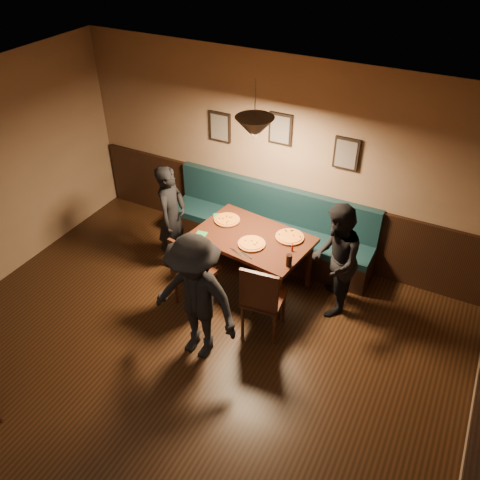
{
  "coord_description": "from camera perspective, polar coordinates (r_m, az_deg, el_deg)",
  "views": [
    {
      "loc": [
        2.32,
        -2.16,
        4.48
      ],
      "look_at": [
        0.09,
        2.15,
        0.95
      ],
      "focal_mm": 37.39,
      "sensor_mm": 36.0,
      "label": 1
    }
  ],
  "objects": [
    {
      "name": "soda_glass",
      "position": [
        5.87,
        5.62,
        -2.32
      ],
      "size": [
        0.09,
        0.09,
        0.16
      ],
      "primitive_type": "cylinder",
      "rotation": [
        0.0,
        0.0,
        -0.32
      ],
      "color": "black",
      "rests_on": "dining_table"
    },
    {
      "name": "picture_center",
      "position": [
        6.63,
        4.64,
        12.53
      ],
      "size": [
        0.32,
        0.04,
        0.42
      ],
      "primitive_type": "cube",
      "color": "black",
      "rests_on": "wall_back"
    },
    {
      "name": "chair_near_left",
      "position": [
        6.27,
        -5.04,
        -3.41
      ],
      "size": [
        0.51,
        0.51,
        1.02
      ],
      "primitive_type": null,
      "rotation": [
        0.0,
        0.0,
        -0.15
      ],
      "color": "black",
      "rests_on": "floor"
    },
    {
      "name": "picture_right",
      "position": [
        6.44,
        12.04,
        9.61
      ],
      "size": [
        0.32,
        0.04,
        0.42
      ],
      "primitive_type": "cube",
      "color": "black",
      "rests_on": "wall_back"
    },
    {
      "name": "pizza_a",
      "position": [
        6.64,
        -1.48,
        2.32
      ],
      "size": [
        0.39,
        0.39,
        0.04
      ],
      "primitive_type": "cylinder",
      "rotation": [
        0.0,
        0.0,
        0.14
      ],
      "color": "orange",
      "rests_on": "dining_table"
    },
    {
      "name": "napkin_a",
      "position": [
        6.75,
        -2.47,
        2.74
      ],
      "size": [
        0.18,
        0.18,
        0.01
      ],
      "primitive_type": "cube",
      "rotation": [
        0.0,
        0.0,
        0.55
      ],
      "color": "#1D6F36",
      "rests_on": "dining_table"
    },
    {
      "name": "diner_left",
      "position": [
        6.84,
        -7.79,
        2.64
      ],
      "size": [
        0.43,
        0.59,
        1.51
      ],
      "primitive_type": "imported",
      "rotation": [
        0.0,
        0.0,
        1.71
      ],
      "color": "black",
      "rests_on": "floor"
    },
    {
      "name": "diner_right",
      "position": [
        6.11,
        10.8,
        -2.32
      ],
      "size": [
        0.74,
        0.86,
        1.51
      ],
      "primitive_type": "imported",
      "rotation": [
        0.0,
        0.0,
        -1.3
      ],
      "color": "black",
      "rests_on": "floor"
    },
    {
      "name": "ceiling",
      "position": [
        3.59,
        -17.45,
        6.35
      ],
      "size": [
        7.0,
        7.0,
        0.0
      ],
      "primitive_type": "plane",
      "rotation": [
        3.14,
        0.0,
        0.0
      ],
      "color": "silver",
      "rests_on": "ground"
    },
    {
      "name": "dining_table",
      "position": [
        6.59,
        1.4,
        -2.36
      ],
      "size": [
        1.56,
        1.12,
        0.78
      ],
      "primitive_type": "cube",
      "rotation": [
        0.0,
        0.0,
        -0.14
      ],
      "color": "black",
      "rests_on": "floor"
    },
    {
      "name": "wainscot",
      "position": [
        7.28,
        4.14,
        2.73
      ],
      "size": [
        5.88,
        0.06,
        1.0
      ],
      "primitive_type": "cube",
      "color": "black",
      "rests_on": "ground"
    },
    {
      "name": "floor",
      "position": [
        5.49,
        -11.96,
        -19.91
      ],
      "size": [
        7.0,
        7.0,
        0.0
      ],
      "primitive_type": "plane",
      "color": "black",
      "rests_on": "ground"
    },
    {
      "name": "pizza_b",
      "position": [
        6.2,
        1.34,
        -0.43
      ],
      "size": [
        0.43,
        0.43,
        0.04
      ],
      "primitive_type": "cylinder",
      "rotation": [
        0.0,
        0.0,
        -0.29
      ],
      "color": "orange",
      "rests_on": "dining_table"
    },
    {
      "name": "booth_bench",
      "position": [
        7.07,
        3.25,
        1.67
      ],
      "size": [
        3.0,
        0.6,
        1.0
      ],
      "primitive_type": null,
      "color": "#0F232D",
      "rests_on": "ground"
    },
    {
      "name": "napkin_b",
      "position": [
        6.42,
        -4.48,
        0.64
      ],
      "size": [
        0.16,
        0.16,
        0.01
      ],
      "primitive_type": "cube",
      "rotation": [
        0.0,
        0.0,
        0.15
      ],
      "color": "#217D35",
      "rests_on": "dining_table"
    },
    {
      "name": "tabasco_bottle",
      "position": [
        6.11,
        5.99,
        -0.83
      ],
      "size": [
        0.03,
        0.03,
        0.12
      ],
      "primitive_type": "cylinder",
      "rotation": [
        0.0,
        0.0,
        -0.31
      ],
      "color": "#991D05",
      "rests_on": "dining_table"
    },
    {
      "name": "diner_front",
      "position": [
        5.44,
        -5.14,
        -6.71
      ],
      "size": [
        1.07,
        0.66,
        1.61
      ],
      "primitive_type": "imported",
      "rotation": [
        0.0,
        0.0,
        -0.06
      ],
      "color": "black",
      "rests_on": "floor"
    },
    {
      "name": "chair_near_right",
      "position": [
        5.88,
        2.75,
        -6.46
      ],
      "size": [
        0.5,
        0.5,
        1.03
      ],
      "primitive_type": null,
      "rotation": [
        0.0,
        0.0,
        0.11
      ],
      "color": "black",
      "rests_on": "floor"
    },
    {
      "name": "picture_left",
      "position": [
        7.06,
        -2.29,
        12.77
      ],
      "size": [
        0.32,
        0.04,
        0.42
      ],
      "primitive_type": "cube",
      "color": "black",
      "rests_on": "wall_back"
    },
    {
      "name": "cutlery_set",
      "position": [
        6.07,
        0.12,
        -1.6
      ],
      "size": [
        0.2,
        0.1,
        0.0
      ],
      "primitive_type": "cube",
      "rotation": [
        0.0,
        0.0,
        1.19
      ],
      "color": "#B8B8BC",
      "rests_on": "dining_table"
    },
    {
      "name": "pizza_c",
      "position": [
        6.35,
        5.69,
        0.35
      ],
      "size": [
        0.46,
        0.46,
        0.04
      ],
      "primitive_type": "cylinder",
      "rotation": [
        0.0,
        0.0,
        -0.33
      ],
      "color": "orange",
      "rests_on": "dining_table"
    },
    {
      "name": "pendant_lamp",
      "position": [
        5.63,
        1.68,
        12.66
      ],
      "size": [
        0.44,
        0.44,
        0.25
      ],
      "primitive_type": "cone",
      "rotation": [
        3.14,
        0.0,
        0.0
      ],
      "color": "black",
      "rests_on": "ceiling"
    },
    {
      "name": "wall_back",
      "position": [
        6.85,
        4.56,
        9.16
      ],
      "size": [
        6.0,
        0.0,
        6.0
      ],
      "primitive_type": "plane",
      "rotation": [
        1.57,
        0.0,
        0.0
      ],
      "color": "#8C704F",
      "rests_on": "ground"
    }
  ]
}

